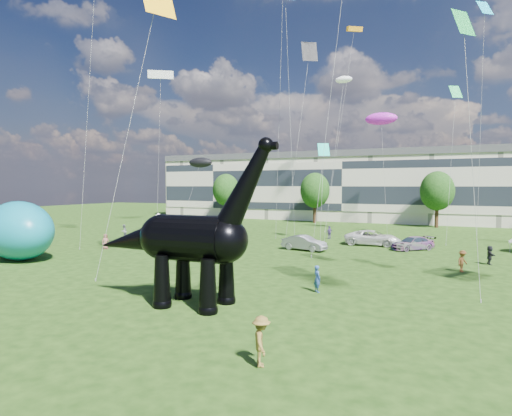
% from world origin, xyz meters
% --- Properties ---
extents(ground, '(220.00, 220.00, 0.00)m').
position_xyz_m(ground, '(0.00, 0.00, 0.00)').
color(ground, '#16330C').
rests_on(ground, ground).
extents(terrace_row, '(78.00, 11.00, 12.00)m').
position_xyz_m(terrace_row, '(-8.00, 62.00, 6.00)').
color(terrace_row, beige).
rests_on(terrace_row, ground).
extents(tree_far_left, '(5.20, 5.20, 9.44)m').
position_xyz_m(tree_far_left, '(-30.00, 53.00, 6.29)').
color(tree_far_left, '#382314').
rests_on(tree_far_left, ground).
extents(tree_mid_left, '(5.20, 5.20, 9.44)m').
position_xyz_m(tree_mid_left, '(-12.00, 53.00, 6.29)').
color(tree_mid_left, '#382314').
rests_on(tree_mid_left, ground).
extents(tree_mid_right, '(5.20, 5.20, 9.44)m').
position_xyz_m(tree_mid_right, '(8.00, 53.00, 6.29)').
color(tree_mid_right, '#382314').
rests_on(tree_mid_right, ground).
extents(dinosaur_sculpture, '(11.51, 3.24, 9.43)m').
position_xyz_m(dinosaur_sculpture, '(-2.91, -0.37, 3.56)').
color(dinosaur_sculpture, black).
rests_on(dinosaur_sculpture, ground).
extents(car_silver, '(2.71, 4.37, 1.39)m').
position_xyz_m(car_silver, '(-18.89, 25.90, 0.70)').
color(car_silver, silver).
rests_on(car_silver, ground).
extents(car_grey, '(4.83, 2.39, 1.52)m').
position_xyz_m(car_grey, '(-3.34, 21.39, 0.76)').
color(car_grey, gray).
rests_on(car_grey, ground).
extents(car_white, '(6.04, 2.82, 1.67)m').
position_xyz_m(car_white, '(2.38, 28.09, 0.84)').
color(car_white, silver).
rests_on(car_white, ground).
extents(car_dark, '(4.67, 4.71, 1.37)m').
position_xyz_m(car_dark, '(6.71, 26.31, 0.68)').
color(car_dark, '#595960').
rests_on(car_dark, ground).
extents(gazebo_left, '(5.30, 5.30, 2.78)m').
position_xyz_m(gazebo_left, '(-27.49, 28.78, 1.95)').
color(gazebo_left, white).
rests_on(gazebo_left, ground).
extents(inflatable_teal, '(9.56, 7.45, 5.25)m').
position_xyz_m(inflatable_teal, '(-24.61, 5.29, 2.63)').
color(inflatable_teal, '#0C809B').
rests_on(inflatable_teal, ground).
extents(visitors, '(47.90, 40.07, 1.86)m').
position_xyz_m(visitors, '(-1.88, 14.19, 0.85)').
color(visitors, '#A54F29').
rests_on(visitors, ground).
extents(kites, '(65.26, 53.39, 24.99)m').
position_xyz_m(kites, '(-15.50, 31.08, 22.59)').
color(kites, '#D00D42').
rests_on(kites, ground).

